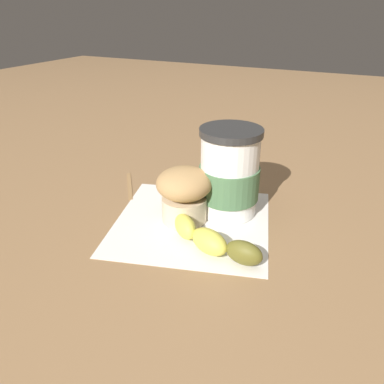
# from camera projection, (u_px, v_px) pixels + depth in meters

# --- Properties ---
(ground_plane) EXTENTS (3.00, 3.00, 0.00)m
(ground_plane) POSITION_uv_depth(u_px,v_px,m) (192.00, 222.00, 0.56)
(ground_plane) COLOR #936D47
(paper_napkin) EXTENTS (0.28, 0.28, 0.00)m
(paper_napkin) POSITION_uv_depth(u_px,v_px,m) (192.00, 221.00, 0.56)
(paper_napkin) COLOR white
(paper_napkin) RESTS_ON ground_plane
(coffee_cup) EXTENTS (0.09, 0.09, 0.13)m
(coffee_cup) POSITION_uv_depth(u_px,v_px,m) (229.00, 175.00, 0.56)
(coffee_cup) COLOR white
(coffee_cup) RESTS_ON paper_napkin
(muffin) EXTENTS (0.08, 0.08, 0.08)m
(muffin) POSITION_uv_depth(u_px,v_px,m) (185.00, 192.00, 0.55)
(muffin) COLOR beige
(muffin) RESTS_ON paper_napkin
(banana) EXTENTS (0.07, 0.15, 0.03)m
(banana) POSITION_uv_depth(u_px,v_px,m) (211.00, 240.00, 0.49)
(banana) COLOR #D6CC4C
(banana) RESTS_ON paper_napkin
(wooden_stirrer) EXTENTS (0.09, 0.07, 0.00)m
(wooden_stirrer) POSITION_uv_depth(u_px,v_px,m) (130.00, 185.00, 0.67)
(wooden_stirrer) COLOR #9E7547
(wooden_stirrer) RESTS_ON ground_plane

